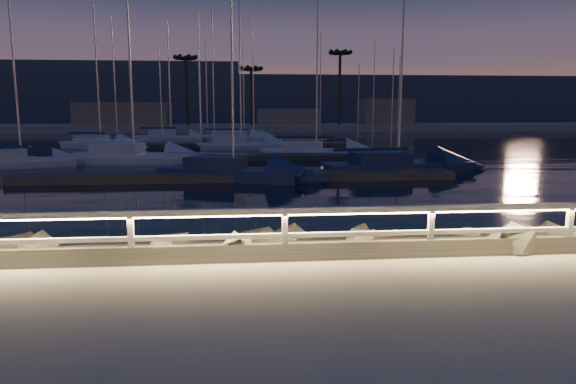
% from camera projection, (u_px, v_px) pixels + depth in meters
% --- Properties ---
extents(ground, '(400.00, 400.00, 0.00)m').
position_uv_depth(ground, '(235.00, 261.00, 10.21)').
color(ground, '#AFAA9E').
rests_on(ground, ground).
extents(harbor_water, '(400.00, 440.00, 0.60)m').
position_uv_depth(harbor_water, '(239.00, 158.00, 41.05)').
color(harbor_water, black).
rests_on(harbor_water, ground).
extents(guard_rail, '(44.11, 0.12, 1.06)m').
position_uv_depth(guard_rail, '(231.00, 223.00, 10.08)').
color(guard_rail, white).
rests_on(guard_rail, ground).
extents(riprap, '(36.07, 2.16, 1.18)m').
position_uv_depth(riprap, '(85.00, 256.00, 10.93)').
color(riprap, slate).
rests_on(riprap, ground).
extents(floating_docks, '(22.00, 36.00, 0.40)m').
position_uv_depth(floating_docks, '(239.00, 150.00, 42.21)').
color(floating_docks, '#5B524B').
rests_on(floating_docks, ground).
extents(far_shore, '(160.00, 14.00, 5.20)m').
position_uv_depth(far_shore, '(238.00, 125.00, 82.92)').
color(far_shore, '#AFAA9E').
rests_on(far_shore, ground).
extents(palm_left, '(3.00, 3.00, 11.20)m').
position_uv_depth(palm_left, '(186.00, 61.00, 78.59)').
color(palm_left, '#473721').
rests_on(palm_left, ground).
extents(palm_center, '(3.00, 3.00, 9.70)m').
position_uv_depth(palm_center, '(251.00, 71.00, 80.71)').
color(palm_center, '#473721').
rests_on(palm_center, ground).
extents(palm_right, '(3.00, 3.00, 12.20)m').
position_uv_depth(palm_right, '(340.00, 56.00, 80.64)').
color(palm_right, '#473721').
rests_on(palm_right, ground).
extents(distant_hills, '(230.00, 37.50, 18.00)m').
position_uv_depth(distant_hills, '(157.00, 102.00, 138.79)').
color(distant_hills, '#3B485B').
rests_on(distant_hills, ground).
extents(sailboat_a, '(6.72, 4.05, 11.15)m').
position_uv_depth(sailboat_a, '(18.00, 161.00, 31.36)').
color(sailboat_a, silver).
rests_on(sailboat_a, ground).
extents(sailboat_c, '(8.05, 5.08, 13.31)m').
position_uv_depth(sailboat_c, '(230.00, 171.00, 26.32)').
color(sailboat_c, navy).
rests_on(sailboat_c, ground).
extents(sailboat_d, '(8.90, 3.78, 14.59)m').
position_uv_depth(sailboat_d, '(394.00, 165.00, 29.22)').
color(sailboat_d, navy).
rests_on(sailboat_d, ground).
extents(sailboat_f, '(8.90, 3.91, 14.68)m').
position_uv_depth(sailboat_f, '(131.00, 156.00, 33.96)').
color(sailboat_f, silver).
rests_on(sailboat_f, ground).
extents(sailboat_g, '(8.05, 3.14, 13.32)m').
position_uv_depth(sailboat_g, '(239.00, 144.00, 45.66)').
color(sailboat_g, silver).
rests_on(sailboat_g, ground).
extents(sailboat_j, '(7.79, 4.69, 12.87)m').
position_uv_depth(sailboat_j, '(99.00, 143.00, 46.92)').
color(sailboat_j, silver).
rests_on(sailboat_j, ground).
extents(sailboat_k, '(8.00, 4.25, 13.08)m').
position_uv_depth(sailboat_k, '(232.00, 137.00, 57.12)').
color(sailboat_k, silver).
rests_on(sailboat_k, ground).
extents(sailboat_l, '(8.59, 4.15, 14.00)m').
position_uv_depth(sailboat_l, '(313.00, 151.00, 38.74)').
color(sailboat_l, silver).
rests_on(sailboat_l, ground).
extents(sailboat_m, '(7.67, 2.60, 12.97)m').
position_uv_depth(sailboat_m, '(170.00, 137.00, 56.67)').
color(sailboat_m, silver).
rests_on(sailboat_m, ground).
extents(sailboat_n, '(6.66, 2.11, 11.28)m').
position_uv_depth(sailboat_n, '(243.00, 136.00, 59.30)').
color(sailboat_n, silver).
rests_on(sailboat_n, ground).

